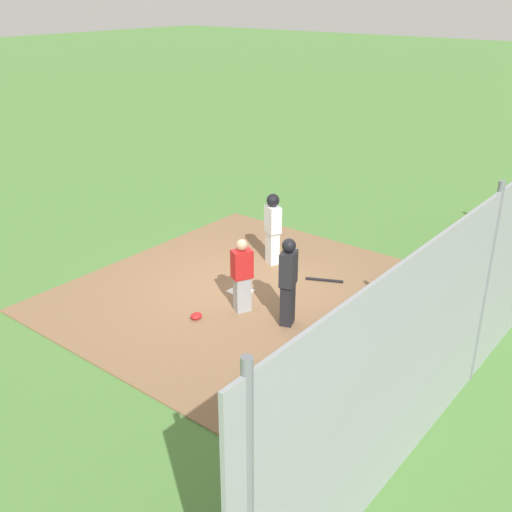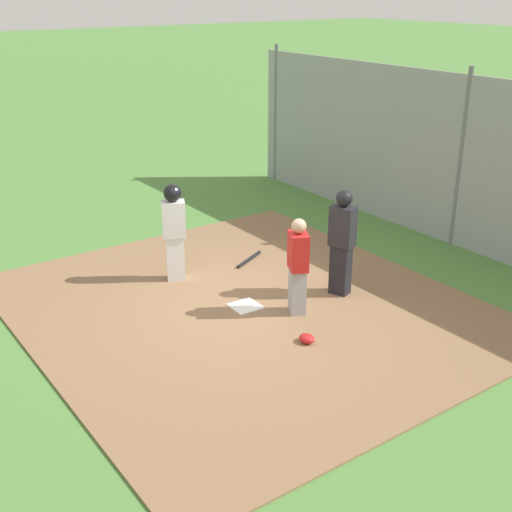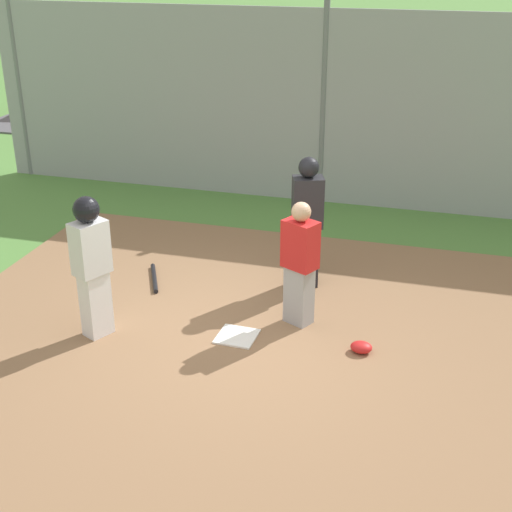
{
  "view_description": "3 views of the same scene",
  "coord_description": "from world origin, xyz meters",
  "px_view_note": "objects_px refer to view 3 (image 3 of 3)",
  "views": [
    {
      "loc": [
        -8.62,
        -7.29,
        5.85
      ],
      "look_at": [
        0.08,
        -0.35,
        0.91
      ],
      "focal_mm": 42.49,
      "sensor_mm": 36.0,
      "label": 1
    },
    {
      "loc": [
        -7.68,
        5.26,
        4.68
      ],
      "look_at": [
        0.16,
        -0.31,
        0.76
      ],
      "focal_mm": 46.85,
      "sensor_mm": 36.0,
      "label": 2
    },
    {
      "loc": [
        -2.13,
        6.69,
        4.2
      ],
      "look_at": [
        -0.11,
        -0.42,
        0.88
      ],
      "focal_mm": 49.83,
      "sensor_mm": 36.0,
      "label": 3
    }
  ],
  "objects_px": {
    "parked_car_red": "(116,90)",
    "parked_car_dark": "(252,95)",
    "catcher": "(300,263)",
    "baseball_bat": "(154,278)",
    "runner": "(91,258)",
    "catcher_mask": "(361,347)",
    "umpire": "(307,220)",
    "home_plate": "(237,336)"
  },
  "relations": [
    {
      "from": "catcher",
      "to": "umpire",
      "type": "relative_size",
      "value": 0.87
    },
    {
      "from": "baseball_bat",
      "to": "home_plate",
      "type": "bearing_deg",
      "value": 27.11
    },
    {
      "from": "parked_car_red",
      "to": "runner",
      "type": "bearing_deg",
      "value": 106.82
    },
    {
      "from": "home_plate",
      "to": "umpire",
      "type": "xyz_separation_m",
      "value": [
        -0.46,
        -1.54,
        0.9
      ]
    },
    {
      "from": "home_plate",
      "to": "runner",
      "type": "xyz_separation_m",
      "value": [
        1.56,
        0.35,
        0.94
      ]
    },
    {
      "from": "home_plate",
      "to": "umpire",
      "type": "relative_size",
      "value": 0.25
    },
    {
      "from": "baseball_bat",
      "to": "runner",
      "type": "bearing_deg",
      "value": -28.65
    },
    {
      "from": "parked_car_dark",
      "to": "parked_car_red",
      "type": "bearing_deg",
      "value": 0.46
    },
    {
      "from": "parked_car_dark",
      "to": "baseball_bat",
      "type": "bearing_deg",
      "value": 93.64
    },
    {
      "from": "catcher",
      "to": "runner",
      "type": "relative_size",
      "value": 0.9
    },
    {
      "from": "parked_car_red",
      "to": "parked_car_dark",
      "type": "bearing_deg",
      "value": 176.9
    },
    {
      "from": "umpire",
      "to": "parked_car_dark",
      "type": "relative_size",
      "value": 0.4
    },
    {
      "from": "umpire",
      "to": "parked_car_red",
      "type": "bearing_deg",
      "value": -161.07
    },
    {
      "from": "baseball_bat",
      "to": "parked_car_dark",
      "type": "height_order",
      "value": "parked_car_dark"
    },
    {
      "from": "runner",
      "to": "parked_car_dark",
      "type": "distance_m",
      "value": 10.76
    },
    {
      "from": "catcher",
      "to": "baseball_bat",
      "type": "bearing_deg",
      "value": -78.55
    },
    {
      "from": "catcher",
      "to": "umpire",
      "type": "xyz_separation_m",
      "value": [
        0.13,
        -0.99,
        0.14
      ]
    },
    {
      "from": "home_plate",
      "to": "catcher",
      "type": "distance_m",
      "value": 1.11
    },
    {
      "from": "home_plate",
      "to": "runner",
      "type": "bearing_deg",
      "value": 12.69
    },
    {
      "from": "parked_car_red",
      "to": "baseball_bat",
      "type": "bearing_deg",
      "value": 110.61
    },
    {
      "from": "umpire",
      "to": "catcher",
      "type": "bearing_deg",
      "value": -12.3
    },
    {
      "from": "home_plate",
      "to": "catcher_mask",
      "type": "height_order",
      "value": "catcher_mask"
    },
    {
      "from": "home_plate",
      "to": "baseball_bat",
      "type": "relative_size",
      "value": 0.54
    },
    {
      "from": "baseball_bat",
      "to": "catcher_mask",
      "type": "relative_size",
      "value": 3.37
    },
    {
      "from": "baseball_bat",
      "to": "parked_car_dark",
      "type": "xyz_separation_m",
      "value": [
        1.31,
        -9.21,
        0.55
      ]
    },
    {
      "from": "catcher",
      "to": "umpire",
      "type": "height_order",
      "value": "umpire"
    },
    {
      "from": "catcher",
      "to": "catcher_mask",
      "type": "height_order",
      "value": "catcher"
    },
    {
      "from": "parked_car_dark",
      "to": "catcher",
      "type": "bearing_deg",
      "value": 104.72
    },
    {
      "from": "catcher",
      "to": "umpire",
      "type": "bearing_deg",
      "value": -145.75
    },
    {
      "from": "runner",
      "to": "umpire",
      "type": "bearing_deg",
      "value": 68.99
    },
    {
      "from": "runner",
      "to": "parked_car_red",
      "type": "xyz_separation_m",
      "value": [
        4.8,
        -10.37,
        -0.37
      ]
    },
    {
      "from": "parked_car_dark",
      "to": "catcher_mask",
      "type": "bearing_deg",
      "value": 107.9
    },
    {
      "from": "catcher",
      "to": "parked_car_dark",
      "type": "distance_m",
      "value": 10.36
    },
    {
      "from": "home_plate",
      "to": "parked_car_dark",
      "type": "bearing_deg",
      "value": -74.81
    },
    {
      "from": "runner",
      "to": "home_plate",
      "type": "bearing_deg",
      "value": 38.67
    },
    {
      "from": "umpire",
      "to": "parked_car_dark",
      "type": "height_order",
      "value": "umpire"
    },
    {
      "from": "umpire",
      "to": "baseball_bat",
      "type": "xyz_separation_m",
      "value": [
        1.96,
        0.42,
        -0.88
      ]
    },
    {
      "from": "home_plate",
      "to": "parked_car_dark",
      "type": "height_order",
      "value": "parked_car_dark"
    },
    {
      "from": "home_plate",
      "to": "umpire",
      "type": "distance_m",
      "value": 1.84
    },
    {
      "from": "baseball_bat",
      "to": "parked_car_red",
      "type": "relative_size",
      "value": 0.18
    },
    {
      "from": "parked_car_red",
      "to": "catcher",
      "type": "bearing_deg",
      "value": 118.26
    },
    {
      "from": "catcher",
      "to": "home_plate",
      "type": "bearing_deg",
      "value": -20.92
    }
  ]
}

